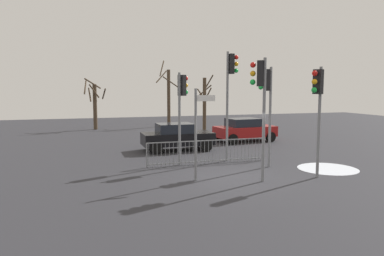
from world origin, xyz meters
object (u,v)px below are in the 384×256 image
at_px(car_black_mid, 177,136).
at_px(traffic_light_mid_left, 182,98).
at_px(bare_tree_right, 95,104).
at_px(bare_tree_left, 168,95).
at_px(traffic_light_foreground_left, 230,82).
at_px(traffic_light_foreground_right, 260,92).
at_px(direction_sign_post, 197,130).
at_px(traffic_light_rear_left, 267,94).
at_px(traffic_light_rear_right, 318,97).
at_px(car_red_far, 245,129).
at_px(bare_tree_centre, 205,102).

bearing_deg(car_black_mid, traffic_light_mid_left, -101.48).
bearing_deg(bare_tree_right, bare_tree_left, 7.56).
distance_m(traffic_light_foreground_left, traffic_light_foreground_right, 3.87).
bearing_deg(direction_sign_post, traffic_light_rear_left, 19.52).
relative_size(traffic_light_foreground_left, traffic_light_mid_left, 1.24).
bearing_deg(traffic_light_foreground_left, traffic_light_rear_left, 32.65).
distance_m(traffic_light_rear_right, car_red_far, 9.89).
distance_m(traffic_light_rear_left, traffic_light_foreground_right, 2.60).
distance_m(traffic_light_foreground_left, traffic_light_rear_right, 4.42).
bearing_deg(car_red_far, direction_sign_post, -130.39).
xyz_separation_m(traffic_light_rear_left, car_black_mid, (-2.56, 5.19, -2.35)).
relative_size(traffic_light_rear_left, bare_tree_centre, 0.96).
height_order(traffic_light_foreground_left, traffic_light_rear_left, traffic_light_foreground_left).
relative_size(traffic_light_rear_left, bare_tree_right, 1.02).
bearing_deg(bare_tree_right, traffic_light_mid_left, -78.82).
bearing_deg(traffic_light_rear_right, direction_sign_post, 53.87).
xyz_separation_m(traffic_light_rear_left, traffic_light_rear_right, (0.81, -2.34, -0.08)).
relative_size(traffic_light_rear_left, car_black_mid, 1.12).
relative_size(bare_tree_centre, bare_tree_right, 1.06).
bearing_deg(direction_sign_post, traffic_light_mid_left, 83.96).
distance_m(traffic_light_foreground_left, traffic_light_rear_left, 2.00).
height_order(traffic_light_foreground_right, car_red_far, traffic_light_foreground_right).
bearing_deg(bare_tree_centre, bare_tree_left, 117.10).
bearing_deg(car_black_mid, car_red_far, 21.59).
bearing_deg(traffic_light_mid_left, bare_tree_right, 159.76).
relative_size(traffic_light_mid_left, traffic_light_foreground_right, 0.91).
relative_size(bare_tree_left, bare_tree_centre, 1.31).
height_order(traffic_light_rear_right, car_red_far, traffic_light_rear_right).
relative_size(traffic_light_mid_left, bare_tree_right, 0.97).
height_order(traffic_light_mid_left, bare_tree_right, bare_tree_right).
height_order(car_red_far, car_black_mid, same).
relative_size(direction_sign_post, car_black_mid, 0.88).
height_order(traffic_light_rear_left, traffic_light_rear_right, traffic_light_rear_left).
relative_size(traffic_light_foreground_left, car_red_far, 1.27).
bearing_deg(traffic_light_foreground_left, direction_sign_post, -37.97).
relative_size(traffic_light_rear_left, traffic_light_rear_right, 1.03).
relative_size(traffic_light_mid_left, car_black_mid, 1.06).
xyz_separation_m(traffic_light_mid_left, traffic_light_foreground_right, (1.85, -3.70, 0.29)).
relative_size(traffic_light_foreground_right, bare_tree_left, 0.76).
height_order(traffic_light_foreground_right, direction_sign_post, traffic_light_foreground_right).
bearing_deg(traffic_light_foreground_right, bare_tree_centre, 14.64).
xyz_separation_m(traffic_light_foreground_right, car_black_mid, (-1.12, 7.34, -2.48)).
bearing_deg(traffic_light_rear_right, traffic_light_foreground_left, 0.63).
height_order(traffic_light_foreground_left, bare_tree_left, bare_tree_left).
height_order(traffic_light_rear_left, bare_tree_left, bare_tree_left).
relative_size(traffic_light_mid_left, bare_tree_centre, 0.91).
bearing_deg(bare_tree_centre, direction_sign_post, -110.12).
distance_m(traffic_light_rear_right, car_black_mid, 8.56).
xyz_separation_m(traffic_light_mid_left, car_black_mid, (0.74, 3.65, -2.19)).
relative_size(traffic_light_foreground_left, bare_tree_right, 1.21).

